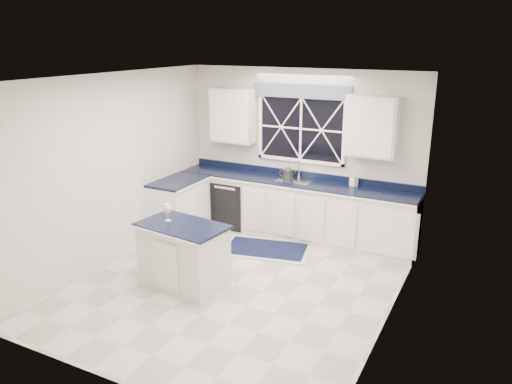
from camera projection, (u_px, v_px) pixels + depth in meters
The scene contains 13 objects.
ground at pixel (235, 284), 6.66m from camera, with size 4.50×4.50×0.00m, color beige.
back_wall at pixel (301, 152), 8.18m from camera, with size 4.00×0.10×2.70m, color beige.
base_cabinets at pixel (270, 209), 8.19m from camera, with size 3.99×1.60×0.90m.
countertop at pixel (294, 182), 8.05m from camera, with size 3.98×0.64×0.04m, color black.
dishwasher at pixel (235, 202), 8.68m from camera, with size 0.60×0.58×0.82m, color black.
window at pixel (301, 124), 7.99m from camera, with size 1.65×0.09×1.26m.
upper_cabinets at pixel (298, 120), 7.87m from camera, with size 3.10×0.34×0.90m.
faucet at pixel (298, 169), 8.16m from camera, with size 0.05×0.20×0.30m.
island at pixel (183, 255), 6.54m from camera, with size 1.22×0.83×0.85m.
rug at pixel (266, 249), 7.75m from camera, with size 1.51×1.10×0.02m.
kettle at pixel (288, 173), 8.18m from camera, with size 0.28×0.20×0.20m.
wine_glass at pixel (167, 209), 6.50m from camera, with size 0.10×0.10×0.23m.
soap_bottle at pixel (354, 179), 7.75m from camera, with size 0.10×0.10×0.22m, color silver.
Camera 1 is at (2.96, -5.22, 3.15)m, focal length 35.00 mm.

